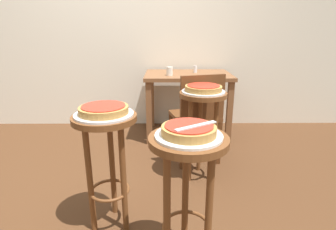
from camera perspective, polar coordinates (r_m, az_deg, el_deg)
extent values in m
plane|color=#4C2D19|center=(2.25, -12.05, -15.44)|extent=(6.00, 6.00, 0.00)
cube|color=silver|center=(3.53, -8.21, 22.15)|extent=(6.00, 0.10, 3.00)
cylinder|color=brown|center=(1.25, 4.38, -5.39)|extent=(0.37, 0.37, 0.03)
cylinder|color=brown|center=(1.53, 3.67, -16.57)|extent=(0.04, 0.04, 0.71)
cylinder|color=brown|center=(1.39, -0.23, -20.68)|extent=(0.04, 0.04, 0.71)
cylinder|color=brown|center=(1.40, 8.58, -20.42)|extent=(0.04, 0.04, 0.71)
torus|color=brown|center=(1.50, 3.92, -22.42)|extent=(0.25, 0.25, 0.02)
cylinder|color=silver|center=(1.24, 4.40, -4.39)|extent=(0.31, 0.31, 0.01)
cylinder|color=#B78442|center=(1.23, 4.43, -3.26)|extent=(0.25, 0.25, 0.04)
cylinder|color=red|center=(1.22, 4.46, -2.26)|extent=(0.22, 0.22, 0.01)
cylinder|color=brown|center=(1.59, -13.32, -0.64)|extent=(0.37, 0.37, 0.03)
cylinder|color=brown|center=(1.84, -11.72, -10.53)|extent=(0.04, 0.04, 0.71)
cylinder|color=brown|center=(1.72, -16.20, -13.11)|extent=(0.04, 0.04, 0.71)
cylinder|color=brown|center=(1.68, -9.39, -13.42)|extent=(0.04, 0.04, 0.71)
torus|color=brown|center=(1.80, -12.21, -15.25)|extent=(0.25, 0.25, 0.02)
cylinder|color=silver|center=(1.59, -13.38, 0.16)|extent=(0.34, 0.34, 0.01)
cylinder|color=#B78442|center=(1.58, -13.44, 1.06)|extent=(0.28, 0.28, 0.04)
cylinder|color=red|center=(1.57, -13.50, 1.86)|extent=(0.25, 0.25, 0.01)
cylinder|color=brown|center=(2.14, 7.45, 4.32)|extent=(0.37, 0.37, 0.03)
cylinder|color=brown|center=(2.36, 6.72, -3.84)|extent=(0.04, 0.04, 0.71)
cylinder|color=brown|center=(2.19, 4.64, -5.54)|extent=(0.04, 0.04, 0.71)
cylinder|color=brown|center=(2.21, 9.86, -5.46)|extent=(0.04, 0.04, 0.71)
torus|color=brown|center=(2.29, 6.98, -7.37)|extent=(0.25, 0.25, 0.02)
cylinder|color=silver|center=(2.13, 7.47, 4.94)|extent=(0.34, 0.34, 0.01)
cylinder|color=#B78442|center=(2.13, 7.50, 5.62)|extent=(0.29, 0.29, 0.04)
cylinder|color=red|center=(2.12, 7.53, 6.23)|extent=(0.25, 0.25, 0.01)
cube|color=brown|center=(3.11, 4.24, 8.40)|extent=(0.97, 0.67, 0.04)
cube|color=brown|center=(2.91, -4.03, 0.32)|extent=(0.06, 0.06, 0.70)
cube|color=brown|center=(2.99, 12.84, 0.36)|extent=(0.06, 0.06, 0.70)
cube|color=brown|center=(3.46, -3.48, 3.13)|extent=(0.06, 0.06, 0.70)
cube|color=brown|center=(3.52, 10.80, 3.11)|extent=(0.06, 0.06, 0.70)
cylinder|color=silver|center=(2.95, 0.34, 9.26)|extent=(0.07, 0.07, 0.09)
cylinder|color=white|center=(3.17, 5.79, 9.62)|extent=(0.04, 0.04, 0.08)
cube|color=#5B3319|center=(2.56, 5.60, -0.18)|extent=(0.49, 0.49, 0.04)
cube|color=#5B3319|center=(2.34, 7.34, 3.59)|extent=(0.39, 0.13, 0.40)
cube|color=#5B3319|center=(2.86, 7.54, -3.12)|extent=(0.04, 0.04, 0.42)
cube|color=#5B3319|center=(2.74, 0.58, -3.87)|extent=(0.04, 0.04, 0.42)
cube|color=#5B3319|center=(2.56, 10.69, -5.85)|extent=(0.04, 0.04, 0.42)
cube|color=#5B3319|center=(2.43, 2.98, -6.86)|extent=(0.04, 0.04, 0.42)
cube|color=silver|center=(1.20, 5.97, -2.30)|extent=(0.20, 0.14, 0.01)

